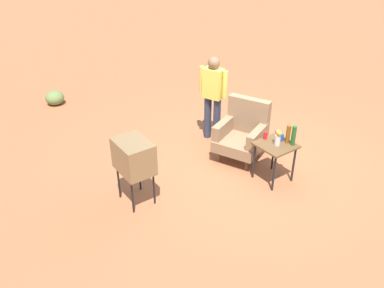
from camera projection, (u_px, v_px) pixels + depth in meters
The scene contains 11 objects.
ground_plane at pixel (245, 159), 7.12m from camera, with size 60.00×60.00×0.00m, color #A05B38.
armchair at pixel (243, 132), 6.95m from camera, with size 1.01×1.02×1.06m.
side_table at pixel (275, 150), 6.29m from camera, with size 0.56×0.56×0.67m.
tv_on_stand at pixel (134, 157), 5.68m from camera, with size 0.60×0.45×1.03m.
person_standing at pixel (213, 94), 7.32m from camera, with size 0.53×0.34×1.64m.
bottle_wine_green at pixel (294, 136), 6.15m from camera, with size 0.07×0.07×0.32m, color #1E5623.
bottle_tall_amber at pixel (288, 134), 6.21m from camera, with size 0.07×0.07×0.30m, color brown.
soda_can_blue at pixel (282, 137), 6.31m from camera, with size 0.07×0.07×0.12m, color blue.
soda_can_red at pixel (265, 135), 6.36m from camera, with size 0.07×0.07×0.12m, color red.
flower_vase at pixel (278, 137), 6.13m from camera, with size 0.15×0.10×0.27m.
shrub_lone at pixel (55, 98), 9.12m from camera, with size 0.42×0.42×0.32m, color olive.
Camera 1 is at (4.35, -4.30, 3.77)m, focal length 36.93 mm.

